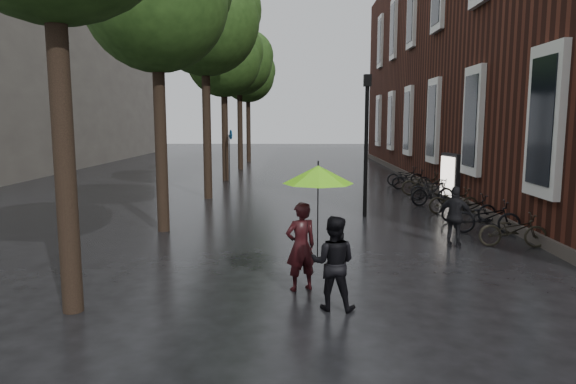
{
  "coord_description": "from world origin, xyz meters",
  "views": [
    {
      "loc": [
        -0.43,
        -6.79,
        3.03
      ],
      "look_at": [
        -0.65,
        5.45,
        1.31
      ],
      "focal_mm": 32.0,
      "sensor_mm": 36.0,
      "label": 1
    }
  ],
  "objects_px": {
    "parked_bicycles": "(439,193)",
    "ad_lightbox": "(451,178)",
    "lamp_post": "(366,131)",
    "pedestrian_walking": "(455,217)",
    "person_burgundy": "(301,246)",
    "person_black": "(333,263)"
  },
  "relations": [
    {
      "from": "person_black",
      "to": "ad_lightbox",
      "type": "distance_m",
      "value": 12.29
    },
    {
      "from": "person_burgundy",
      "to": "person_black",
      "type": "distance_m",
      "value": 1.06
    },
    {
      "from": "person_burgundy",
      "to": "parked_bicycles",
      "type": "bearing_deg",
      "value": -142.76
    },
    {
      "from": "person_burgundy",
      "to": "parked_bicycles",
      "type": "distance_m",
      "value": 10.55
    },
    {
      "from": "ad_lightbox",
      "to": "lamp_post",
      "type": "relative_size",
      "value": 0.41
    },
    {
      "from": "person_black",
      "to": "ad_lightbox",
      "type": "height_order",
      "value": "ad_lightbox"
    },
    {
      "from": "person_burgundy",
      "to": "lamp_post",
      "type": "distance_m",
      "value": 7.67
    },
    {
      "from": "parked_bicycles",
      "to": "ad_lightbox",
      "type": "bearing_deg",
      "value": 55.04
    },
    {
      "from": "pedestrian_walking",
      "to": "lamp_post",
      "type": "height_order",
      "value": "lamp_post"
    },
    {
      "from": "pedestrian_walking",
      "to": "person_black",
      "type": "bearing_deg",
      "value": 79.25
    },
    {
      "from": "person_burgundy",
      "to": "pedestrian_walking",
      "type": "distance_m",
      "value": 4.93
    },
    {
      "from": "person_burgundy",
      "to": "pedestrian_walking",
      "type": "relative_size",
      "value": 1.09
    },
    {
      "from": "pedestrian_walking",
      "to": "person_burgundy",
      "type": "bearing_deg",
      "value": 67.85
    },
    {
      "from": "parked_bicycles",
      "to": "ad_lightbox",
      "type": "relative_size",
      "value": 6.93
    },
    {
      "from": "person_burgundy",
      "to": "ad_lightbox",
      "type": "distance_m",
      "value": 11.69
    },
    {
      "from": "person_burgundy",
      "to": "lamp_post",
      "type": "relative_size",
      "value": 0.36
    },
    {
      "from": "parked_bicycles",
      "to": "lamp_post",
      "type": "relative_size",
      "value": 2.83
    },
    {
      "from": "person_burgundy",
      "to": "person_black",
      "type": "xyz_separation_m",
      "value": [
        0.51,
        -0.93,
        -0.04
      ]
    },
    {
      "from": "person_burgundy",
      "to": "pedestrian_walking",
      "type": "xyz_separation_m",
      "value": [
        3.72,
        3.23,
        -0.06
      ]
    },
    {
      "from": "pedestrian_walking",
      "to": "lamp_post",
      "type": "relative_size",
      "value": 0.33
    },
    {
      "from": "person_burgundy",
      "to": "parked_bicycles",
      "type": "relative_size",
      "value": 0.13
    },
    {
      "from": "ad_lightbox",
      "to": "lamp_post",
      "type": "bearing_deg",
      "value": -150.65
    }
  ]
}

